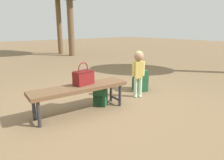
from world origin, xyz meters
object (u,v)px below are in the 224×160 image
child_standing (138,67)px  backpack_large (140,79)px  backpack_small (100,95)px  handbag (83,77)px  park_bench (80,89)px

child_standing → backpack_large: child_standing is taller
child_standing → backpack_small: 0.96m
child_standing → backpack_large: bearing=37.1°
handbag → child_standing: 1.19m
backpack_small → child_standing: bearing=-6.1°
park_bench → child_standing: bearing=-2.3°
park_bench → backpack_small: 0.48m
park_bench → backpack_large: 1.66m
park_bench → backpack_large: (1.64, 0.22, -0.13)m
park_bench → handbag: handbag is taller
handbag → backpack_large: handbag is taller
child_standing → backpack_large: size_ratio=1.74×
handbag → child_standing: size_ratio=0.40×
park_bench → backpack_small: (0.43, 0.04, -0.21)m
child_standing → backpack_large: (0.36, 0.27, -0.35)m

